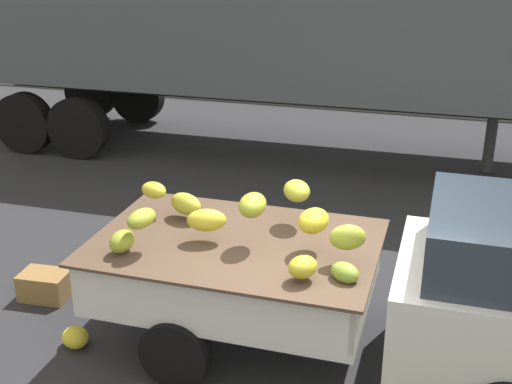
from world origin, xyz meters
TOP-DOWN VIEW (x-y plane):
  - ground at (0.00, 0.00)m, footprint 220.00×220.00m
  - curb_strip at (0.00, 9.71)m, footprint 80.00×0.80m
  - pickup_truck at (0.91, 0.23)m, footprint 4.71×1.84m
  - semi_trailer at (-1.81, 6.03)m, footprint 12.02×2.72m
  - fallen_banana_bunch_near_tailgate at (-2.41, -0.34)m, footprint 0.38×0.37m
  - produce_crate at (-3.21, 0.39)m, footprint 0.54×0.40m

SIDE VIEW (x-z plane):
  - ground at x=0.00m, z-range 0.00..0.00m
  - curb_strip at x=0.00m, z-range 0.00..0.16m
  - fallen_banana_bunch_near_tailgate at x=-2.41m, z-range 0.00..0.20m
  - produce_crate at x=-3.21m, z-range 0.00..0.30m
  - pickup_truck at x=0.91m, z-range 0.03..1.73m
  - semi_trailer at x=-1.81m, z-range 0.57..4.52m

